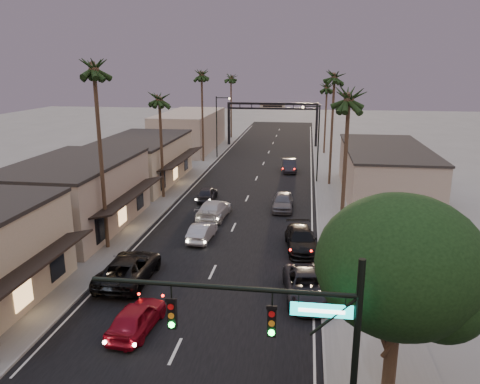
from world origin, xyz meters
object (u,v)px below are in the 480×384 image
(streetlight_right, at_px, (316,137))
(palm_ld, at_px, (202,72))
(palm_rc, at_px, (327,85))
(curbside_black, at_px, (301,240))
(oncoming_pickup, at_px, (129,268))
(curbside_near, at_px, (307,286))
(arch, at_px, (272,113))
(palm_ra, at_px, (349,93))
(palm_rb, at_px, (335,74))
(palm_lb, at_px, (93,63))
(traffic_signal, at_px, (294,336))
(oncoming_red, at_px, (137,317))
(palm_lc, at_px, (159,95))
(streetlight_left, at_px, (218,122))
(palm_far, at_px, (231,76))
(oncoming_silver, at_px, (202,232))
(corner_tree, at_px, (401,271))

(streetlight_right, height_order, palm_ld, palm_ld)
(palm_rc, xyz_separation_m, curbside_black, (-2.86, -40.20, -9.69))
(oncoming_pickup, height_order, curbside_near, oncoming_pickup)
(arch, height_order, palm_ra, palm_ra)
(palm_ld, bearing_deg, palm_rb, -32.60)
(palm_ld, height_order, curbside_black, palm_ld)
(oncoming_pickup, bearing_deg, palm_lb, -54.67)
(palm_lb, distance_m, curbside_near, 20.28)
(traffic_signal, height_order, palm_ld, palm_ld)
(streetlight_right, distance_m, palm_ra, 21.94)
(traffic_signal, distance_m, oncoming_pickup, 17.34)
(arch, xyz_separation_m, oncoming_red, (-2.45, -58.50, -4.78))
(arch, bearing_deg, palm_lc, -104.20)
(oncoming_pickup, bearing_deg, palm_ra, -153.30)
(palm_rc, bearing_deg, streetlight_left, -158.86)
(oncoming_red, height_order, curbside_near, curbside_near)
(palm_lb, height_order, palm_far, palm_lb)
(streetlight_right, distance_m, palm_far, 36.85)
(palm_far, relative_size, oncoming_silver, 3.17)
(palm_far, distance_m, curbside_near, 64.33)
(streetlight_right, height_order, oncoming_pickup, streetlight_right)
(traffic_signal, distance_m, corner_tree, 5.20)
(palm_ld, distance_m, palm_rb, 20.42)
(corner_tree, xyz_separation_m, palm_ra, (-0.88, 16.55, 5.46))
(oncoming_red, xyz_separation_m, curbside_black, (8.19, 12.30, 0.02))
(oncoming_red, relative_size, curbside_near, 0.81)
(streetlight_left, distance_m, palm_ra, 37.87)
(traffic_signal, height_order, corner_tree, corner_tree)
(palm_rb, distance_m, oncoming_pickup, 32.36)
(oncoming_silver, bearing_deg, traffic_signal, 114.02)
(palm_ra, bearing_deg, oncoming_silver, 176.06)
(arch, distance_m, palm_ra, 47.17)
(palm_ra, distance_m, curbside_near, 13.41)
(traffic_signal, distance_m, oncoming_red, 11.88)
(corner_tree, bearing_deg, palm_far, 104.14)
(traffic_signal, relative_size, streetlight_right, 0.95)
(streetlight_left, bearing_deg, corner_tree, -72.03)
(curbside_near, bearing_deg, oncoming_pickup, 168.91)
(corner_tree, height_order, streetlight_right, streetlight_right)
(palm_rb, xyz_separation_m, curbside_black, (-2.86, -20.20, -11.63))
(streetlight_left, xyz_separation_m, oncoming_silver, (4.94, -33.27, -4.64))
(palm_rb, height_order, oncoming_silver, palm_rb)
(palm_rc, bearing_deg, streetlight_right, -95.05)
(streetlight_right, xyz_separation_m, palm_lc, (-15.52, -9.00, 5.14))
(oncoming_red, relative_size, curbside_black, 0.83)
(corner_tree, xyz_separation_m, palm_rc, (-0.88, 56.55, 4.49))
(streetlight_left, height_order, palm_ld, palm_ld)
(streetlight_right, bearing_deg, oncoming_silver, -113.71)
(curbside_black, bearing_deg, palm_ra, -3.31)
(palm_lc, height_order, curbside_near, palm_lc)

